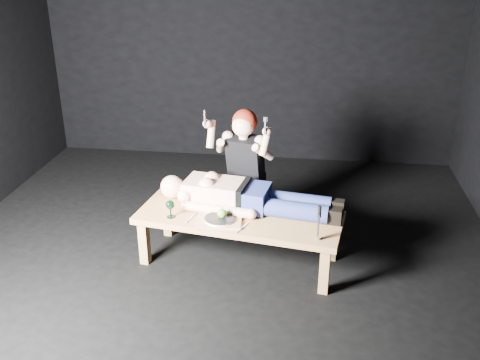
{
  "coord_description": "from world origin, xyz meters",
  "views": [
    {
      "loc": [
        0.73,
        -4.03,
        2.57
      ],
      "look_at": [
        0.2,
        0.04,
        0.75
      ],
      "focal_mm": 40.51,
      "sensor_mm": 36.0,
      "label": 1
    }
  ],
  "objects_px": {
    "carving_knife": "(319,223)",
    "kneeling_woman": "(248,169)",
    "goblet": "(170,209)",
    "serving_tray": "(219,221)",
    "table": "(239,238)",
    "lying_man": "(250,194)"
  },
  "relations": [
    {
      "from": "goblet",
      "to": "carving_knife",
      "type": "bearing_deg",
      "value": -9.9
    },
    {
      "from": "table",
      "to": "goblet",
      "type": "distance_m",
      "value": 0.65
    },
    {
      "from": "lying_man",
      "to": "carving_knife",
      "type": "distance_m",
      "value": 0.75
    },
    {
      "from": "carving_knife",
      "to": "lying_man",
      "type": "bearing_deg",
      "value": 149.61
    },
    {
      "from": "lying_man",
      "to": "goblet",
      "type": "relative_size",
      "value": 11.01
    },
    {
      "from": "serving_tray",
      "to": "goblet",
      "type": "bearing_deg",
      "value": 175.26
    },
    {
      "from": "lying_man",
      "to": "carving_knife",
      "type": "relative_size",
      "value": 5.95
    },
    {
      "from": "table",
      "to": "kneeling_woman",
      "type": "bearing_deg",
      "value": 98.08
    },
    {
      "from": "lying_man",
      "to": "carving_knife",
      "type": "height_order",
      "value": "carving_knife"
    },
    {
      "from": "serving_tray",
      "to": "carving_knife",
      "type": "height_order",
      "value": "carving_knife"
    },
    {
      "from": "lying_man",
      "to": "serving_tray",
      "type": "relative_size",
      "value": 4.8
    },
    {
      "from": "goblet",
      "to": "carving_knife",
      "type": "xyz_separation_m",
      "value": [
        1.22,
        -0.21,
        0.07
      ]
    },
    {
      "from": "carving_knife",
      "to": "kneeling_woman",
      "type": "bearing_deg",
      "value": 133.96
    },
    {
      "from": "table",
      "to": "lying_man",
      "type": "distance_m",
      "value": 0.39
    },
    {
      "from": "carving_knife",
      "to": "serving_tray",
      "type": "bearing_deg",
      "value": 176.21
    },
    {
      "from": "serving_tray",
      "to": "goblet",
      "type": "xyz_separation_m",
      "value": [
        -0.42,
        0.03,
        0.07
      ]
    },
    {
      "from": "kneeling_woman",
      "to": "carving_knife",
      "type": "bearing_deg",
      "value": -40.08
    },
    {
      "from": "goblet",
      "to": "carving_knife",
      "type": "height_order",
      "value": "carving_knife"
    },
    {
      "from": "carving_knife",
      "to": "goblet",
      "type": "bearing_deg",
      "value": 178.83
    },
    {
      "from": "kneeling_woman",
      "to": "serving_tray",
      "type": "xyz_separation_m",
      "value": [
        -0.15,
        -0.74,
        -0.17
      ]
    },
    {
      "from": "kneeling_woman",
      "to": "serving_tray",
      "type": "height_order",
      "value": "kneeling_woman"
    },
    {
      "from": "lying_man",
      "to": "kneeling_woman",
      "type": "relative_size",
      "value": 1.37
    }
  ]
}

